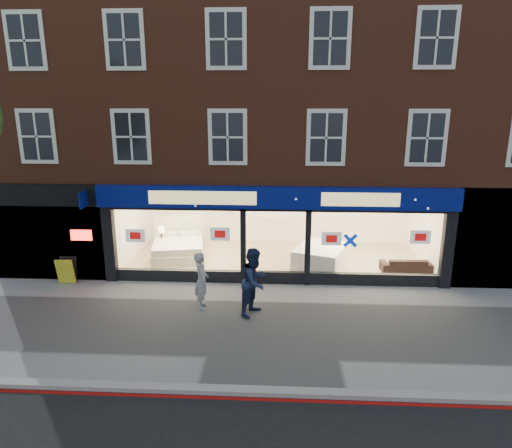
# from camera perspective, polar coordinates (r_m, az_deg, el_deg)

# --- Properties ---
(ground) EXTENTS (120.00, 120.00, 0.00)m
(ground) POSITION_cam_1_polar(r_m,az_deg,el_deg) (12.58, 2.19, -12.75)
(ground) COLOR gray
(ground) RESTS_ON ground
(kerb_line) EXTENTS (60.00, 0.10, 0.01)m
(kerb_line) POSITION_cam_1_polar(r_m,az_deg,el_deg) (9.94, 1.88, -21.13)
(kerb_line) COLOR #8C0A07
(kerb_line) RESTS_ON ground
(kerb_stone) EXTENTS (60.00, 0.25, 0.12)m
(kerb_stone) POSITION_cam_1_polar(r_m,az_deg,el_deg) (10.07, 1.91, -20.20)
(kerb_stone) COLOR gray
(kerb_stone) RESTS_ON ground
(showroom_floor) EXTENTS (11.00, 4.50, 0.10)m
(showroom_floor) POSITION_cam_1_polar(r_m,az_deg,el_deg) (17.37, 2.48, -4.46)
(showroom_floor) COLOR tan
(showroom_floor) RESTS_ON ground
(building) EXTENTS (19.00, 8.26, 10.30)m
(building) POSITION_cam_1_polar(r_m,az_deg,el_deg) (18.06, 2.74, 17.67)
(building) COLOR brown
(building) RESTS_ON ground
(display_bed) EXTENTS (2.31, 2.64, 1.33)m
(display_bed) POSITION_cam_1_polar(r_m,az_deg,el_deg) (17.65, -9.67, -2.90)
(display_bed) COLOR beige
(display_bed) RESTS_ON showroom_floor
(bedside_table) EXTENTS (0.46, 0.46, 0.55)m
(bedside_table) POSITION_cam_1_polar(r_m,az_deg,el_deg) (18.03, -11.64, -2.93)
(bedside_table) COLOR brown
(bedside_table) RESTS_ON showroom_floor
(mattress_stack) EXTENTS (2.18, 2.42, 0.78)m
(mattress_stack) POSITION_cam_1_polar(r_m,az_deg,el_deg) (16.45, 8.06, -4.12)
(mattress_stack) COLOR white
(mattress_stack) RESTS_ON showroom_floor
(sofa) EXTENTS (1.73, 0.72, 0.50)m
(sofa) POSITION_cam_1_polar(r_m,az_deg,el_deg) (16.78, 18.21, -4.87)
(sofa) COLOR black
(sofa) RESTS_ON showroom_floor
(a_board) EXTENTS (0.60, 0.40, 0.89)m
(a_board) POSITION_cam_1_polar(r_m,az_deg,el_deg) (16.42, -22.58, -5.39)
(a_board) COLOR yellow
(a_board) RESTS_ON ground
(pedestrian_grey) EXTENTS (0.55, 0.70, 1.71)m
(pedestrian_grey) POSITION_cam_1_polar(r_m,az_deg,el_deg) (13.38, -6.83, -7.04)
(pedestrian_grey) COLOR #999BA0
(pedestrian_grey) RESTS_ON ground
(pedestrian_blue) EXTENTS (1.10, 1.18, 1.95)m
(pedestrian_blue) POSITION_cam_1_polar(r_m,az_deg,el_deg) (12.91, -0.18, -7.19)
(pedestrian_blue) COLOR #161F3F
(pedestrian_blue) RESTS_ON ground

